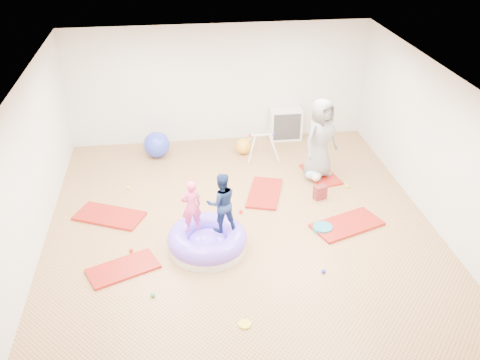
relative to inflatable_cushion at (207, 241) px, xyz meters
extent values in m
cube|color=#AC894E|center=(0.66, 0.44, -0.17)|extent=(7.00, 8.00, 0.01)
cube|color=white|center=(0.66, 0.44, 2.63)|extent=(7.00, 8.00, 0.01)
cube|color=silver|center=(0.66, 4.44, 1.23)|extent=(7.00, 0.01, 2.80)
cube|color=silver|center=(0.66, -3.56, 1.23)|extent=(7.00, 0.01, 2.80)
cube|color=silver|center=(-2.84, 0.44, 1.23)|extent=(0.01, 8.00, 2.80)
cube|color=silver|center=(4.16, 0.44, 1.23)|extent=(0.01, 8.00, 2.80)
cube|color=maroon|center=(-1.41, -0.39, -0.14)|extent=(1.26, 0.96, 0.05)
cube|color=maroon|center=(-1.76, 1.23, -0.14)|extent=(1.41, 1.11, 0.05)
cube|color=maroon|center=(1.29, 1.68, -0.14)|extent=(0.94, 1.33, 0.05)
cube|color=maroon|center=(2.60, 0.35, -0.14)|extent=(1.42, 1.05, 0.05)
cube|color=maroon|center=(2.63, 2.29, -0.15)|extent=(0.73, 1.14, 0.04)
cylinder|color=silver|center=(0.00, 0.00, -0.09)|extent=(1.33, 1.33, 0.15)
torus|color=#734FF3|center=(0.00, 0.00, 0.05)|extent=(1.37, 1.37, 0.36)
ellipsoid|color=#734FF3|center=(0.00, 0.00, -0.04)|extent=(0.73, 0.73, 0.33)
imported|color=#F34684|center=(-0.24, 0.10, 0.70)|extent=(0.39, 0.30, 0.95)
imported|color=navy|center=(0.26, 0.05, 0.76)|extent=(0.57, 0.47, 1.07)
imported|color=gray|center=(2.55, 2.25, 0.73)|extent=(1.00, 0.89, 1.72)
ellipsoid|color=#8ABADA|center=(2.41, 2.08, -0.02)|extent=(0.36, 0.23, 0.21)
sphere|color=beige|center=(2.41, 1.91, 0.01)|extent=(0.17, 0.17, 0.17)
sphere|color=blue|center=(1.81, -0.90, -0.13)|extent=(0.07, 0.07, 0.07)
sphere|color=red|center=(0.72, 1.04, -0.13)|extent=(0.07, 0.07, 0.07)
sphere|color=green|center=(-0.05, 1.74, -0.13)|extent=(0.07, 0.07, 0.07)
sphere|color=yellow|center=(-1.45, 2.24, -0.13)|extent=(0.07, 0.07, 0.07)
sphere|color=yellow|center=(3.03, 1.69, -0.13)|extent=(0.07, 0.07, 0.07)
sphere|color=green|center=(-0.93, -1.11, -0.13)|extent=(0.07, 0.07, 0.07)
sphere|color=red|center=(-1.30, 0.07, -0.13)|extent=(0.07, 0.07, 0.07)
sphere|color=blue|center=(-0.85, 3.67, 0.13)|extent=(0.60, 0.60, 0.60)
sphere|color=gold|center=(1.13, 3.56, 0.02)|extent=(0.37, 0.37, 0.37)
cylinder|color=white|center=(1.25, 3.12, 0.13)|extent=(0.21, 0.21, 0.55)
cylinder|color=white|center=(1.25, 3.59, 0.13)|extent=(0.21, 0.21, 0.55)
cylinder|color=white|center=(1.77, 3.12, 0.13)|extent=(0.21, 0.21, 0.55)
cylinder|color=white|center=(1.77, 3.59, 0.13)|extent=(0.21, 0.21, 0.55)
cylinder|color=white|center=(1.51, 3.36, 0.37)|extent=(0.54, 0.03, 0.03)
sphere|color=red|center=(1.24, 3.36, 0.37)|extent=(0.06, 0.06, 0.06)
sphere|color=blue|center=(1.78, 3.36, 0.37)|extent=(0.06, 0.06, 0.06)
cube|color=white|center=(2.25, 4.24, 0.22)|extent=(0.77, 0.37, 0.77)
cube|color=#393838|center=(2.25, 4.06, 0.22)|extent=(0.66, 0.02, 0.66)
cube|color=white|center=(2.25, 4.18, 0.22)|extent=(0.02, 0.26, 0.67)
cube|color=white|center=(2.25, 4.18, 0.22)|extent=(0.67, 0.26, 0.02)
cylinder|color=teal|center=(2.12, 0.28, -0.13)|extent=(0.36, 0.36, 0.08)
cube|color=red|center=(2.36, 1.36, -0.02)|extent=(0.29, 0.23, 0.29)
cylinder|color=yellow|center=(0.38, -1.88, -0.15)|extent=(0.19, 0.19, 0.03)
camera|label=1|loc=(-0.44, -7.46, 5.40)|focal=40.00mm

